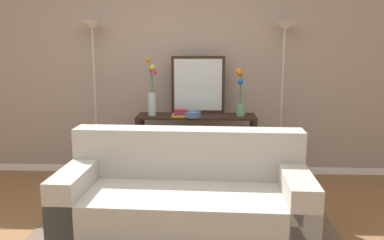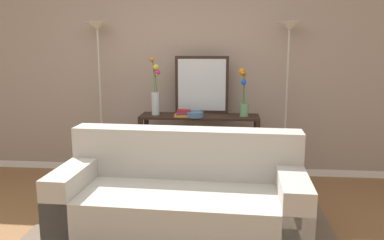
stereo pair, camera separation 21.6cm
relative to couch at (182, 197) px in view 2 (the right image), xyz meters
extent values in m
cube|color=white|center=(-0.24, 1.69, -0.27)|extent=(12.00, 0.15, 0.09)
cube|color=gray|center=(-0.24, 1.69, 1.16)|extent=(12.00, 0.14, 2.76)
cube|color=brown|center=(0.00, -0.16, -0.30)|extent=(2.71, 1.77, 0.01)
cube|color=#ADA89E|center=(0.00, -0.06, -0.10)|extent=(2.16, 1.01, 0.42)
cube|color=#ADA89E|center=(0.01, 0.27, 0.34)|extent=(2.14, 0.34, 0.46)
cube|color=#ADA89E|center=(-0.95, -0.03, -0.01)|extent=(0.27, 0.94, 0.60)
cube|color=#ADA89E|center=(0.94, -0.10, -0.01)|extent=(0.27, 0.94, 0.60)
cube|color=black|center=(0.06, 1.26, 0.51)|extent=(1.40, 0.38, 0.03)
cube|color=black|center=(0.06, 1.26, -0.16)|extent=(1.28, 0.32, 0.01)
cube|color=black|center=(-0.61, 1.10, 0.09)|extent=(0.05, 0.05, 0.80)
cube|color=black|center=(0.73, 1.10, 0.09)|extent=(0.05, 0.05, 0.80)
cube|color=black|center=(-0.61, 1.42, 0.09)|extent=(0.05, 0.05, 0.80)
cube|color=black|center=(0.73, 1.42, 0.09)|extent=(0.05, 0.05, 0.80)
cylinder|color=#B7B2A8|center=(-1.17, 1.39, -0.30)|extent=(0.26, 0.26, 0.02)
cylinder|color=#B7B2A8|center=(-1.17, 1.39, 0.61)|extent=(0.02, 0.02, 1.80)
cone|color=silver|center=(-1.17, 1.39, 1.56)|extent=(0.28, 0.28, 0.10)
cylinder|color=#B7B2A8|center=(1.08, 1.39, -0.30)|extent=(0.26, 0.26, 0.02)
cylinder|color=#B7B2A8|center=(1.08, 1.39, 0.61)|extent=(0.02, 0.02, 1.79)
cone|color=silver|center=(1.08, 1.39, 1.55)|extent=(0.28, 0.28, 0.10)
cube|color=black|center=(0.08, 1.42, 0.86)|extent=(0.64, 0.02, 0.69)
cube|color=silver|center=(0.08, 1.41, 0.86)|extent=(0.57, 0.01, 0.62)
cylinder|color=silver|center=(-0.46, 1.24, 0.65)|extent=(0.09, 0.09, 0.27)
cylinder|color=#3D7538|center=(-0.45, 1.23, 0.93)|extent=(0.04, 0.03, 0.29)
sphere|color=gold|center=(-0.44, 1.22, 1.08)|extent=(0.07, 0.07, 0.07)
cylinder|color=#3D7538|center=(-0.45, 1.24, 0.91)|extent=(0.02, 0.02, 0.24)
sphere|color=#C53077|center=(-0.43, 1.23, 1.03)|extent=(0.07, 0.07, 0.07)
cylinder|color=#3D7538|center=(-0.47, 1.24, 0.98)|extent=(0.03, 0.04, 0.38)
sphere|color=#C46F21|center=(-0.49, 1.23, 1.17)|extent=(0.06, 0.06, 0.06)
cylinder|color=#3D7538|center=(-0.45, 1.24, 0.90)|extent=(0.02, 0.02, 0.22)
sphere|color=yellow|center=(-0.43, 1.22, 1.01)|extent=(0.05, 0.05, 0.05)
cylinder|color=#669E6B|center=(0.58, 1.25, 0.59)|extent=(0.10, 0.10, 0.15)
cylinder|color=#3D7538|center=(0.58, 1.26, 0.84)|extent=(0.03, 0.01, 0.34)
sphere|color=#C87C35|center=(0.57, 1.28, 1.02)|extent=(0.07, 0.07, 0.07)
cylinder|color=#3D7538|center=(0.58, 1.23, 0.79)|extent=(0.03, 0.02, 0.25)
sphere|color=blue|center=(0.57, 1.22, 0.92)|extent=(0.06, 0.06, 0.06)
cylinder|color=#3D7538|center=(0.57, 1.25, 0.85)|extent=(0.01, 0.04, 0.37)
sphere|color=orange|center=(0.55, 1.24, 1.04)|extent=(0.08, 0.08, 0.08)
cylinder|color=#3D7538|center=(0.57, 1.24, 0.85)|extent=(0.02, 0.02, 0.36)
sphere|color=yellow|center=(0.55, 1.23, 1.03)|extent=(0.05, 0.05, 0.05)
cylinder|color=#4C7093|center=(0.02, 1.14, 0.55)|extent=(0.20, 0.20, 0.05)
torus|color=#4C7093|center=(0.02, 1.14, 0.58)|extent=(0.19, 0.19, 0.01)
cube|color=gold|center=(-0.12, 1.16, 0.53)|extent=(0.19, 0.15, 0.03)
cube|color=maroon|center=(-0.11, 1.16, 0.55)|extent=(0.18, 0.14, 0.02)
cube|color=#6B3360|center=(-0.11, 1.17, 0.57)|extent=(0.16, 0.13, 0.02)
cube|color=maroon|center=(-0.12, 1.17, 0.59)|extent=(0.14, 0.12, 0.02)
cube|color=maroon|center=(-0.49, 1.26, -0.26)|extent=(0.04, 0.14, 0.10)
cube|color=silver|center=(-0.45, 1.26, -0.26)|extent=(0.03, 0.14, 0.11)
cube|color=gold|center=(-0.40, 1.26, -0.25)|extent=(0.06, 0.16, 0.12)
cube|color=#1E7075|center=(-0.35, 1.26, -0.25)|extent=(0.04, 0.16, 0.13)
cube|color=tan|center=(-0.30, 1.26, -0.26)|extent=(0.06, 0.17, 0.10)
cube|color=slate|center=(-0.24, 1.26, -0.25)|extent=(0.05, 0.13, 0.12)
cube|color=#236033|center=(-0.19, 1.26, -0.25)|extent=(0.04, 0.17, 0.13)
cube|color=#2D2D33|center=(-0.14, 1.26, -0.25)|extent=(0.06, 0.16, 0.13)
cube|color=#BC3328|center=(-0.09, 1.26, -0.25)|extent=(0.03, 0.13, 0.13)
cube|color=navy|center=(-0.06, 1.26, -0.25)|extent=(0.04, 0.15, 0.11)
camera|label=1|loc=(0.19, -3.29, 1.34)|focal=36.71mm
camera|label=2|loc=(0.40, -3.27, 1.34)|focal=36.71mm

